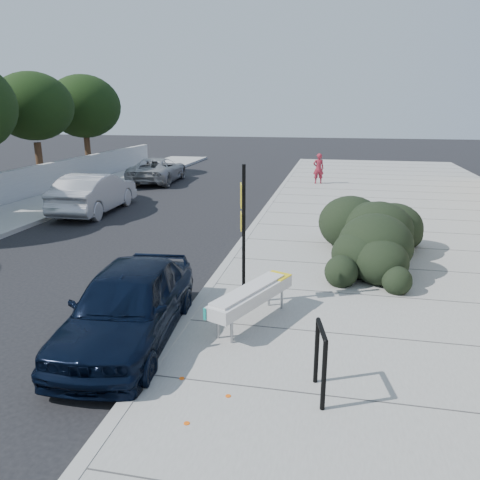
# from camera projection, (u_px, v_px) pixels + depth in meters

# --- Properties ---
(ground) EXTENTS (120.00, 120.00, 0.00)m
(ground) POSITION_uv_depth(u_px,v_px,m) (185.00, 326.00, 9.22)
(ground) COLOR black
(ground) RESTS_ON ground
(sidewalk_near) EXTENTS (11.20, 50.00, 0.15)m
(sidewalk_near) POSITION_uv_depth(u_px,v_px,m) (437.00, 262.00, 12.83)
(sidewalk_near) COLOR gray
(sidewalk_near) RESTS_ON ground
(curb_near) EXTENTS (0.22, 50.00, 0.17)m
(curb_near) POSITION_uv_depth(u_px,v_px,m) (238.00, 249.00, 13.91)
(curb_near) COLOR #9E9E99
(curb_near) RESTS_ON ground
(curb_far) EXTENTS (0.22, 50.00, 0.17)m
(curb_far) POSITION_uv_depth(u_px,v_px,m) (1.00, 235.00, 15.46)
(curb_far) COLOR #9E9E99
(curb_far) RESTS_ON ground
(tree_far_e) EXTENTS (4.00, 4.00, 5.90)m
(tree_far_e) POSITION_uv_depth(u_px,v_px,m) (33.00, 107.00, 23.68)
(tree_far_e) COLOR #332114
(tree_far_e) RESTS_ON ground
(tree_far_f) EXTENTS (4.40, 4.40, 6.07)m
(tree_far_f) POSITION_uv_depth(u_px,v_px,m) (84.00, 107.00, 28.39)
(tree_far_f) COLOR #332114
(tree_far_f) RESTS_ON ground
(bench) EXTENTS (1.35, 2.30, 0.70)m
(bench) POSITION_uv_depth(u_px,v_px,m) (252.00, 296.00, 8.91)
(bench) COLOR gray
(bench) RESTS_ON sidewalk_near
(bike_rack) EXTENTS (0.20, 0.72, 1.07)m
(bike_rack) POSITION_uv_depth(u_px,v_px,m) (321.00, 355.00, 6.60)
(bike_rack) COLOR black
(bike_rack) RESTS_ON sidewalk_near
(sign_post) EXTENTS (0.14, 0.33, 2.94)m
(sign_post) POSITION_uv_depth(u_px,v_px,m) (243.00, 228.00, 9.53)
(sign_post) COLOR black
(sign_post) RESTS_ON sidewalk_near
(hedge) EXTENTS (2.65, 4.66, 1.67)m
(hedge) POSITION_uv_depth(u_px,v_px,m) (381.00, 232.00, 12.36)
(hedge) COLOR black
(hedge) RESTS_ON sidewalk_near
(sedan_navy) EXTENTS (2.10, 4.43, 1.46)m
(sedan_navy) POSITION_uv_depth(u_px,v_px,m) (128.00, 305.00, 8.44)
(sedan_navy) COLOR black
(sedan_navy) RESTS_ON ground
(wagon_silver) EXTENTS (1.93, 4.96, 1.61)m
(wagon_silver) POSITION_uv_depth(u_px,v_px,m) (95.00, 193.00, 19.02)
(wagon_silver) COLOR #A7A7AC
(wagon_silver) RESTS_ON ground
(suv_silver) EXTENTS (2.67, 5.20, 1.40)m
(suv_silver) POSITION_uv_depth(u_px,v_px,m) (158.00, 170.00, 26.69)
(suv_silver) COLOR #96989B
(suv_silver) RESTS_ON ground
(pedestrian) EXTENTS (0.67, 0.53, 1.62)m
(pedestrian) POSITION_uv_depth(u_px,v_px,m) (318.00, 169.00, 25.27)
(pedestrian) COLOR maroon
(pedestrian) RESTS_ON sidewalk_near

